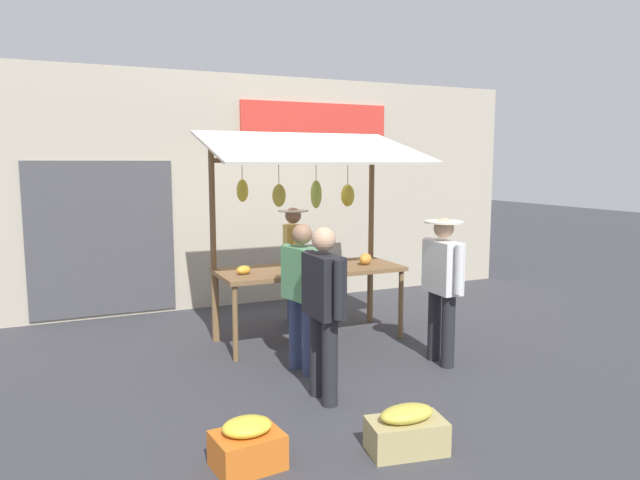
% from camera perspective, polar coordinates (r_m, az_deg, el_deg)
% --- Properties ---
extents(ground_plane, '(40.00, 40.00, 0.00)m').
position_cam_1_polar(ground_plane, '(7.23, -1.00, -9.58)').
color(ground_plane, '#38383D').
extents(street_backdrop, '(9.00, 0.30, 3.40)m').
position_cam_1_polar(street_backdrop, '(8.97, -6.84, 4.74)').
color(street_backdrop, '#B2A893').
rests_on(street_backdrop, ground).
extents(market_stall, '(2.50, 1.46, 2.50)m').
position_cam_1_polar(market_stall, '(6.97, -0.97, 2.63)').
color(market_stall, brown).
rests_on(market_stall, ground).
extents(vendor_with_sunhat, '(0.40, 0.65, 1.54)m').
position_cam_1_polar(vendor_with_sunhat, '(7.74, -2.60, -1.60)').
color(vendor_with_sunhat, navy).
rests_on(vendor_with_sunhat, ground).
extents(shopper_with_shopping_bag, '(0.40, 0.67, 1.56)m').
position_cam_1_polar(shopper_with_shopping_bag, '(6.31, 11.77, -3.76)').
color(shopper_with_shopping_bag, '#232328').
rests_on(shopper_with_shopping_bag, ground).
extents(shopper_with_ponytail, '(0.23, 0.68, 1.57)m').
position_cam_1_polar(shopper_with_ponytail, '(5.22, 0.34, -6.08)').
color(shopper_with_ponytail, '#232328').
rests_on(shopper_with_ponytail, ground).
extents(shopper_in_striped_shirt, '(0.31, 0.65, 1.52)m').
position_cam_1_polar(shopper_in_striped_shirt, '(5.94, -1.72, -4.73)').
color(shopper_in_striped_shirt, navy).
rests_on(shopper_in_striped_shirt, ground).
extents(produce_crate_near, '(0.62, 0.42, 0.36)m').
position_cam_1_polar(produce_crate_near, '(4.60, 8.38, -17.84)').
color(produce_crate_near, tan).
rests_on(produce_crate_near, ground).
extents(produce_crate_side, '(0.50, 0.41, 0.36)m').
position_cam_1_polar(produce_crate_side, '(4.39, -7.05, -19.12)').
color(produce_crate_side, '#D1661E').
rests_on(produce_crate_side, ground).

